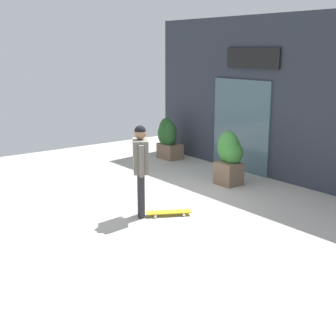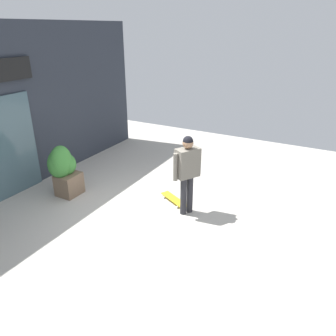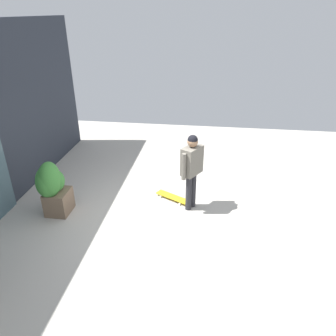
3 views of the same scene
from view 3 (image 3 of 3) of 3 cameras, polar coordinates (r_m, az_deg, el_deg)
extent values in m
plane|color=#B2ADA3|center=(6.71, -1.45, -8.95)|extent=(12.00, 12.00, 0.00)
cylinder|color=#28282D|center=(6.77, 3.74, -4.39)|extent=(0.13, 0.13, 0.84)
cylinder|color=#28282D|center=(6.89, 4.51, -3.85)|extent=(0.13, 0.13, 0.84)
cube|color=#6B665B|center=(6.49, 4.33, 1.35)|extent=(0.54, 0.46, 0.60)
cylinder|color=#6B665B|center=(6.30, 2.87, 0.23)|extent=(0.09, 0.09, 0.57)
cylinder|color=#6B665B|center=(6.72, 5.68, 1.89)|extent=(0.09, 0.09, 0.57)
sphere|color=#997051|center=(6.33, 4.45, 4.72)|extent=(0.22, 0.22, 0.22)
sphere|color=black|center=(6.31, 4.47, 5.04)|extent=(0.21, 0.21, 0.21)
cube|color=gold|center=(7.28, 0.83, -5.19)|extent=(0.57, 0.83, 0.02)
cylinder|color=silver|center=(7.36, -1.37, -5.18)|extent=(0.05, 0.06, 0.05)
cylinder|color=silver|center=(7.51, -0.35, -4.47)|extent=(0.05, 0.06, 0.05)
cylinder|color=silver|center=(7.10, 2.07, -6.51)|extent=(0.05, 0.06, 0.05)
cylinder|color=silver|center=(7.25, 3.05, -5.74)|extent=(0.05, 0.06, 0.05)
cube|color=brown|center=(7.14, -19.05, -5.73)|extent=(0.53, 0.47, 0.51)
ellipsoid|color=#387A33|center=(6.82, -20.53, -1.97)|extent=(0.56, 0.41, 0.76)
ellipsoid|color=#387A33|center=(6.98, -19.94, -2.19)|extent=(0.46, 0.46, 0.51)
ellipsoid|color=#387A33|center=(6.84, -20.82, -2.23)|extent=(0.59, 0.44, 0.68)
camera|label=1|loc=(13.48, 28.17, 19.89)|focal=50.67mm
camera|label=2|loc=(2.25, 83.70, -4.54)|focal=34.87mm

